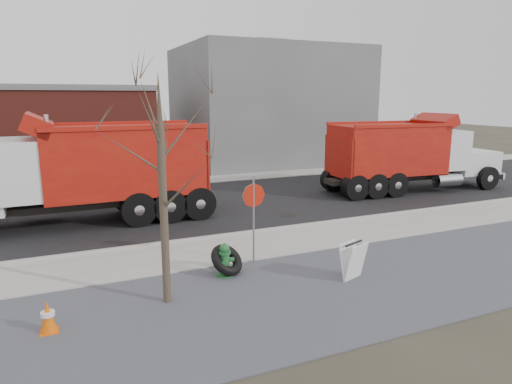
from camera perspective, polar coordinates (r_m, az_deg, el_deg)
name	(u,v)px	position (r m, az deg, el deg)	size (l,w,h in m)	color
ground	(251,250)	(14.19, -0.64, -7.23)	(120.00, 120.00, 0.00)	#383328
gravel_verge	(308,293)	(11.27, 6.55, -12.44)	(60.00, 5.00, 0.03)	slate
sidewalk	(248,246)	(14.40, -1.04, -6.82)	(60.00, 2.50, 0.06)	#9E9B93
curb	(233,234)	(15.54, -2.90, -5.32)	(60.00, 0.15, 0.11)	#9E9B93
road	(194,206)	(19.91, -7.80, -1.71)	(60.00, 9.40, 0.02)	black
far_sidewalk	(164,183)	(25.32, -11.39, 1.12)	(60.00, 2.00, 0.06)	#9E9B93
building_grey	(267,106)	(33.53, 1.41, 10.74)	(12.00, 10.00, 8.00)	slate
bare_tree	(162,160)	(10.04, -11.73, 3.93)	(3.20, 3.20, 5.20)	#382D23
fire_hydrant	(225,261)	(12.07, -3.93, -8.65)	(0.52, 0.51, 0.91)	#2B723B
truck_tire	(227,260)	(12.17, -3.68, -8.48)	(1.23, 1.20, 0.85)	black
stop_sign	(254,204)	(12.59, -0.30, -1.52)	(0.68, 0.08, 2.51)	gray
sandwich_board	(353,261)	(12.06, 12.02, -8.40)	(0.81, 0.66, 0.98)	white
traffic_cone_near	(48,317)	(10.26, -24.57, -14.06)	(0.35, 0.35, 0.67)	#F15C07
dump_truck_red_a	(409,153)	(23.82, 18.53, 4.67)	(9.48, 3.26, 3.77)	black
dump_truck_red_b	(88,169)	(17.75, -20.29, 2.75)	(9.74, 2.86, 4.05)	black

